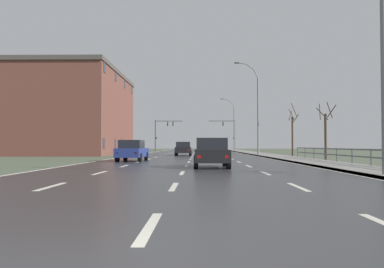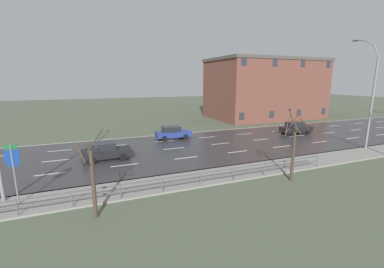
{
  "view_description": "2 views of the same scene",
  "coord_description": "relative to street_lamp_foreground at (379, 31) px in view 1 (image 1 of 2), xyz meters",
  "views": [
    {
      "loc": [
        0.71,
        -3.58,
        1.2
      ],
      "look_at": [
        -0.17,
        45.62,
        2.61
      ],
      "focal_mm": 36.25,
      "sensor_mm": 36.0,
      "label": 1
    },
    {
      "loc": [
        24.27,
        15.8,
        6.89
      ],
      "look_at": [
        0.0,
        25.61,
        1.38
      ],
      "focal_mm": 24.02,
      "sensor_mm": 36.0,
      "label": 2
    }
  ],
  "objects": [
    {
      "name": "car_near_right",
      "position": [
        -8.53,
        29.72,
        -4.67
      ],
      "size": [
        1.85,
        4.11,
        1.57
      ],
      "rotation": [
        0.0,
        0.0,
        -0.0
      ],
      "color": "black",
      "rests_on": "ground"
    },
    {
      "name": "street_lamp_midground",
      "position": [
        -0.06,
        30.56,
        -0.17
      ],
      "size": [
        2.85,
        0.24,
        10.91
      ],
      "color": "slate",
      "rests_on": "ground"
    },
    {
      "name": "car_distant",
      "position": [
        -6.1,
        6.03,
        -4.67
      ],
      "size": [
        1.87,
        4.11,
        1.57
      ],
      "rotation": [
        0.0,
        0.0,
        0.01
      ],
      "color": "black",
      "rests_on": "ground"
    },
    {
      "name": "brick_building",
      "position": [
        -22.95,
        35.49,
        -0.13
      ],
      "size": [
        12.2,
        19.97,
        10.67
      ],
      "color": "brown",
      "rests_on": "ground"
    },
    {
      "name": "ground_plane",
      "position": [
        -7.47,
        37.11,
        -5.53
      ],
      "size": [
        160.0,
        160.0,
        0.12
      ],
      "color": "#4C5642"
    },
    {
      "name": "car_near_left",
      "position": [
        -11.67,
        13.94,
        -4.67
      ],
      "size": [
        1.96,
        4.17,
        1.57
      ],
      "rotation": [
        0.0,
        0.0,
        -0.04
      ],
      "color": "navy",
      "rests_on": "ground"
    },
    {
      "name": "traffic_signal_right",
      "position": [
        -0.51,
        63.33,
        -1.32
      ],
      "size": [
        5.29,
        0.36,
        6.31
      ],
      "color": "#38383A",
      "rests_on": "ground"
    },
    {
      "name": "car_mid_centre",
      "position": [
        -3.33,
        53.43,
        -4.67
      ],
      "size": [
        1.91,
        4.14,
        1.57
      ],
      "rotation": [
        0.0,
        0.0,
        0.02
      ],
      "color": "#474C51",
      "rests_on": "ground"
    },
    {
      "name": "street_lamp_distant",
      "position": [
        -0.06,
        61.13,
        -0.44
      ],
      "size": [
        2.75,
        0.24,
        10.33
      ],
      "color": "slate",
      "rests_on": "ground"
    },
    {
      "name": "guardrail",
      "position": [
        2.38,
        8.79,
        -4.76
      ],
      "size": [
        0.07,
        25.52,
        1.0
      ],
      "color": "#515459",
      "rests_on": "ground"
    },
    {
      "name": "bare_tree_far",
      "position": [
        3.86,
        29.55,
        -2.93
      ],
      "size": [
        1.12,
        1.27,
        5.93
      ],
      "color": "#423328",
      "rests_on": "ground"
    },
    {
      "name": "bare_tree_mid",
      "position": [
        3.72,
        17.67,
        -3.23
      ],
      "size": [
        1.55,
        1.66,
        4.73
      ],
      "color": "#423328",
      "rests_on": "ground"
    },
    {
      "name": "road_asphalt_strip",
      "position": [
        -7.47,
        49.11,
        -5.46
      ],
      "size": [
        14.0,
        120.0,
        0.03
      ],
      "color": "#303033",
      "rests_on": "ground"
    },
    {
      "name": "street_lamp_foreground",
      "position": [
        0.0,
        0.0,
        0.0
      ],
      "size": [
        2.35,
        0.24,
        11.14
      ],
      "color": "slate",
      "rests_on": "ground"
    },
    {
      "name": "traffic_signal_left",
      "position": [
        -14.03,
        61.81,
        -1.19
      ],
      "size": [
        5.46,
        0.36,
        6.21
      ],
      "color": "#38383A",
      "rests_on": "ground"
    },
    {
      "name": "sidewalk_right",
      "position": [
        0.96,
        49.11,
        -5.41
      ],
      "size": [
        3.0,
        120.0,
        0.12
      ],
      "color": "gray",
      "rests_on": "ground"
    }
  ]
}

